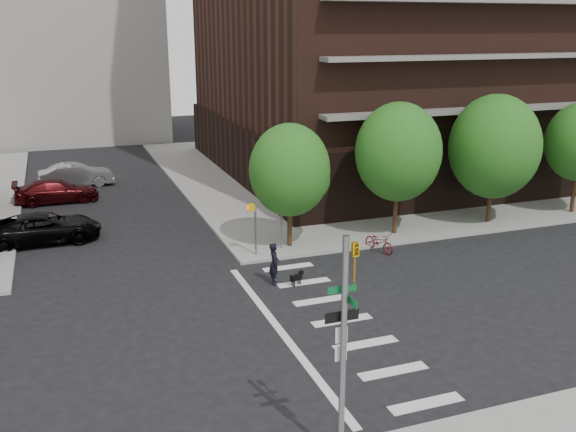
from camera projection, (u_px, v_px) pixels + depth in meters
The scene contains 14 objects.
ground at pixel (267, 333), 23.52m from camera, with size 120.00×120.00×0.00m, color black.
sidewalk_ne at pixel (418, 165), 51.40m from camera, with size 39.00×33.00×0.15m, color gray.
crosswalk at pixel (323, 324), 24.24m from camera, with size 3.85×13.00×0.01m.
tree_a at pixel (290, 170), 31.34m from camera, with size 4.00×4.00×5.90m.
tree_b at pixel (398, 152), 33.17m from camera, with size 4.50×4.50×6.65m.
tree_c at pixel (495, 147), 35.17m from camera, with size 5.00×5.00×6.80m.
traffic_signal at pixel (344, 368), 15.85m from camera, with size 0.90×0.75×6.00m.
pedestrian_signal at pixel (261, 220), 30.88m from camera, with size 2.18×0.67×2.60m.
parked_car_black at pixel (45, 228), 33.15m from camera, with size 5.61×2.59×1.56m, color black.
parked_car_maroon at pixel (56, 191), 40.71m from camera, with size 5.15×2.09×1.49m, color #3D0A0C.
parked_car_silver at pixel (76, 175), 44.72m from camera, with size 4.98×1.74×1.64m, color #94979B.
scooter at pixel (379, 242), 31.87m from camera, with size 0.67×1.91×1.00m, color maroon.
dog_walker at pixel (274, 264), 27.74m from camera, with size 0.45×0.68×1.87m, color black.
dog at pixel (297, 277), 27.76m from camera, with size 0.69×0.44×0.59m.
Camera 1 is at (-6.62, -20.28, 10.82)m, focal length 40.00 mm.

